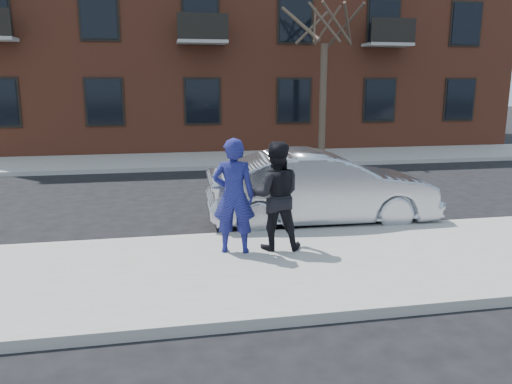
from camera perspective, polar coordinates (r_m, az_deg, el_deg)
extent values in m
plane|color=black|center=(8.12, 1.40, -8.69)|extent=(100.00, 100.00, 0.00)
cube|color=gray|center=(7.87, 1.79, -8.82)|extent=(50.00, 3.50, 0.15)
cube|color=#999691|center=(9.54, -0.58, -4.98)|extent=(50.00, 0.10, 0.15)
cube|color=gray|center=(18.94, -5.85, 3.66)|extent=(50.00, 3.50, 0.15)
cube|color=#999691|center=(17.17, -5.31, 2.77)|extent=(50.00, 0.10, 0.15)
cube|color=brown|center=(25.85, -2.91, 19.19)|extent=(24.00, 10.00, 12.00)
cube|color=black|center=(21.09, 4.38, 10.37)|extent=(1.30, 0.06, 1.70)
cube|color=black|center=(24.22, 22.27, 9.76)|extent=(1.30, 0.06, 1.70)
cube|color=black|center=(21.23, 4.53, 19.03)|extent=(1.30, 0.06, 1.70)
cube|color=black|center=(24.34, 22.91, 17.28)|extent=(1.30, 0.06, 1.70)
cylinder|color=#382B21|center=(19.41, 7.64, 10.28)|extent=(0.26, 0.26, 4.20)
imported|color=#999BA3|center=(10.45, 7.43, 0.45)|extent=(4.78, 1.81, 1.56)
imported|color=navy|center=(8.17, -2.56, -0.45)|extent=(0.78, 0.61, 1.91)
cube|color=black|center=(8.34, -2.79, 1.54)|extent=(0.10, 0.14, 0.08)
imported|color=black|center=(8.36, 2.23, -0.44)|extent=(0.99, 0.82, 1.83)
cube|color=black|center=(8.49, 1.14, 0.88)|extent=(0.07, 0.14, 0.06)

